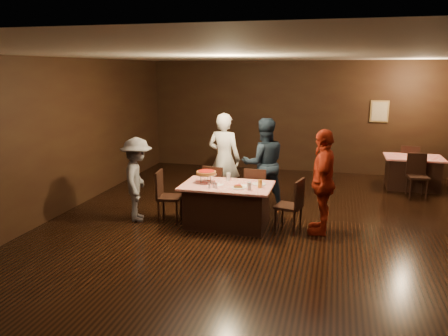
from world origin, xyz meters
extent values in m
plane|color=black|center=(0.00, 0.00, 0.00)|extent=(10.00, 10.00, 0.00)
cube|color=silver|center=(0.00, 0.00, 3.00)|extent=(8.00, 10.00, 0.04)
cube|color=black|center=(0.00, 5.00, 1.50)|extent=(8.00, 0.04, 3.00)
cube|color=black|center=(0.00, -5.00, 1.50)|extent=(8.00, 0.04, 3.00)
cube|color=black|center=(-4.00, 0.00, 1.50)|extent=(0.04, 10.00, 3.00)
cube|color=tan|center=(2.20, 4.97, 1.70)|extent=(0.46, 0.03, 0.56)
cube|color=beige|center=(2.20, 4.95, 1.70)|extent=(0.38, 0.01, 0.48)
cube|color=#A6110B|center=(-0.70, 0.24, 0.39)|extent=(1.60, 1.00, 0.77)
cube|color=red|center=(2.94, 3.77, 0.39)|extent=(1.30, 0.90, 0.77)
cube|color=black|center=(-1.10, 0.99, 0.47)|extent=(0.48, 0.48, 0.95)
cube|color=black|center=(-0.30, 0.99, 0.47)|extent=(0.42, 0.42, 0.95)
cube|color=black|center=(-1.80, 0.24, 0.47)|extent=(0.47, 0.47, 0.95)
cube|color=black|center=(0.40, 0.24, 0.47)|extent=(0.51, 0.51, 0.95)
cube|color=black|center=(2.94, 3.07, 0.47)|extent=(0.46, 0.46, 0.95)
cube|color=black|center=(2.94, 4.37, 0.47)|extent=(0.47, 0.47, 0.95)
imported|color=white|center=(-1.09, 1.54, 0.96)|extent=(0.76, 0.56, 1.91)
imported|color=black|center=(-0.24, 1.47, 0.92)|extent=(1.09, 0.98, 1.84)
imported|color=slate|center=(-2.39, 0.15, 0.78)|extent=(0.89, 1.14, 1.56)
imported|color=maroon|center=(0.96, 0.33, 0.91)|extent=(0.45, 1.06, 1.81)
cylinder|color=black|center=(-1.10, 0.39, 0.84)|extent=(0.01, 0.01, 0.15)
cylinder|color=black|center=(-1.18, 0.24, 0.84)|extent=(0.01, 0.01, 0.15)
cylinder|color=black|center=(-1.01, 0.24, 0.84)|extent=(0.01, 0.01, 0.15)
cylinder|color=silver|center=(-1.10, 0.29, 0.93)|extent=(0.38, 0.38, 0.01)
cylinder|color=#B27233|center=(-1.10, 0.29, 0.96)|extent=(0.35, 0.35, 0.05)
cylinder|color=#A5140C|center=(-1.10, 0.29, 0.98)|extent=(0.30, 0.30, 0.01)
cylinder|color=white|center=(-0.45, 0.06, 0.78)|extent=(0.25, 0.25, 0.01)
cylinder|color=#B27233|center=(-0.45, 0.06, 0.81)|extent=(0.18, 0.18, 0.04)
cylinder|color=#A5140C|center=(-0.45, 0.06, 0.83)|extent=(0.14, 0.14, 0.01)
cylinder|color=white|center=(-0.15, 0.39, 0.78)|extent=(0.25, 0.25, 0.01)
cylinder|color=silver|center=(-0.25, -0.01, 0.84)|extent=(0.08, 0.08, 0.14)
cylinder|color=#BF7F26|center=(-0.10, 0.19, 0.84)|extent=(0.08, 0.08, 0.14)
cylinder|color=silver|center=(-0.75, 0.54, 0.84)|extent=(0.08, 0.08, 0.14)
cylinder|color=silver|center=(-0.88, -0.01, 0.81)|extent=(0.04, 0.04, 0.08)
cylinder|color=silver|center=(-0.88, -0.01, 0.85)|extent=(0.05, 0.05, 0.02)
cylinder|color=silver|center=(-0.82, -0.06, 0.81)|extent=(0.04, 0.04, 0.08)
cylinder|color=silver|center=(-0.82, -0.06, 0.85)|extent=(0.05, 0.05, 0.02)
cylinder|color=silver|center=(-0.94, -0.06, 0.81)|extent=(0.04, 0.04, 0.08)
cylinder|color=silver|center=(-0.94, -0.06, 0.85)|extent=(0.05, 0.05, 0.02)
cube|color=white|center=(-0.40, 0.24, 0.77)|extent=(0.19, 0.19, 0.01)
cube|color=white|center=(-0.85, 0.19, 0.77)|extent=(0.21, 0.21, 0.01)
camera|label=1|loc=(1.12, -7.04, 2.79)|focal=35.00mm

